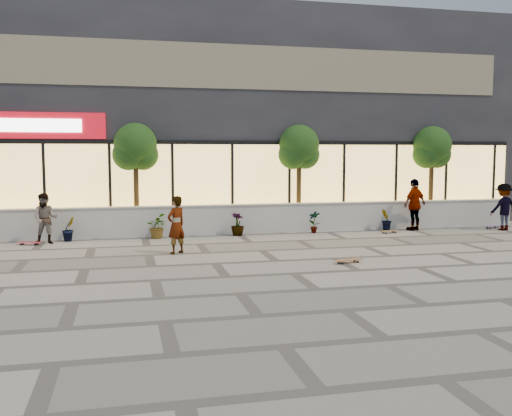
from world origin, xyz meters
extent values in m
plane|color=#A49A8E|center=(0.00, 0.00, 0.00)|extent=(80.00, 80.00, 0.00)
cube|color=silver|center=(0.00, 7.00, 0.50)|extent=(22.00, 0.35, 1.00)
cube|color=#B2AFA8|center=(0.00, 7.00, 1.02)|extent=(22.00, 0.42, 0.04)
cube|color=#232227|center=(0.00, 12.50, 4.25)|extent=(24.00, 9.00, 8.50)
cube|color=#FBC964|center=(0.00, 7.98, 1.70)|extent=(23.04, 0.05, 3.00)
cube|color=black|center=(0.00, 7.95, 3.25)|extent=(23.04, 0.08, 0.15)
cube|color=red|center=(-7.00, 7.93, 3.80)|extent=(5.00, 0.10, 0.90)
cube|color=white|center=(-7.00, 7.86, 3.80)|extent=(3.40, 0.06, 0.45)
cube|color=brown|center=(0.00, 7.98, 6.00)|extent=(21.60, 0.05, 1.60)
imported|color=#143611|center=(-5.70, 6.45, 0.41)|extent=(0.57, 0.57, 0.81)
imported|color=#143611|center=(-2.90, 6.45, 0.41)|extent=(0.68, 0.77, 0.81)
imported|color=#143611|center=(-0.10, 6.45, 0.41)|extent=(0.64, 0.64, 0.81)
imported|color=#143611|center=(2.70, 6.45, 0.41)|extent=(0.46, 0.35, 0.81)
imported|color=#143611|center=(5.50, 6.45, 0.41)|extent=(0.55, 0.57, 0.81)
cylinder|color=#402D17|center=(-3.50, 7.70, 1.62)|extent=(0.18, 0.18, 3.24)
sphere|color=#143611|center=(-3.50, 7.70, 3.17)|extent=(1.50, 1.50, 1.50)
sphere|color=#143611|center=(-3.75, 7.65, 2.81)|extent=(1.10, 1.10, 1.10)
sphere|color=#143611|center=(-3.25, 7.75, 2.81)|extent=(1.10, 1.10, 1.10)
cylinder|color=#402D17|center=(2.50, 7.70, 1.62)|extent=(0.18, 0.18, 3.24)
sphere|color=#143611|center=(2.50, 7.70, 3.17)|extent=(1.50, 1.50, 1.50)
sphere|color=#143611|center=(2.25, 7.65, 2.81)|extent=(1.10, 1.10, 1.10)
sphere|color=#143611|center=(2.75, 7.75, 2.81)|extent=(1.10, 1.10, 1.10)
cylinder|color=#402D17|center=(8.00, 7.70, 1.62)|extent=(0.18, 0.18, 3.24)
sphere|color=#143611|center=(8.00, 7.70, 3.17)|extent=(1.50, 1.50, 1.50)
sphere|color=#143611|center=(7.75, 7.65, 2.81)|extent=(1.10, 1.10, 1.10)
sphere|color=#143611|center=(8.25, 7.75, 2.81)|extent=(1.10, 1.10, 1.10)
imported|color=silver|center=(-2.48, 3.36, 0.83)|extent=(0.72, 0.67, 1.65)
imported|color=#989362|center=(-6.35, 6.03, 0.80)|extent=(0.84, 0.69, 1.61)
imported|color=silver|center=(6.55, 6.30, 0.96)|extent=(1.22, 0.88, 1.92)
imported|color=#993E1B|center=(9.80, 5.62, 0.87)|extent=(1.18, 0.76, 1.74)
cube|color=brown|center=(1.76, 0.92, 0.09)|extent=(0.84, 0.39, 0.02)
cylinder|color=black|center=(1.99, 1.05, 0.03)|extent=(0.06, 0.04, 0.06)
cylinder|color=black|center=(2.02, 0.91, 0.03)|extent=(0.06, 0.04, 0.06)
cylinder|color=black|center=(1.50, 0.93, 0.03)|extent=(0.06, 0.04, 0.06)
cylinder|color=black|center=(1.54, 0.79, 0.03)|extent=(0.06, 0.04, 0.06)
cube|color=red|center=(-6.84, 5.90, 0.08)|extent=(0.78, 0.41, 0.02)
cylinder|color=black|center=(-6.60, 5.89, 0.03)|extent=(0.06, 0.04, 0.05)
cylinder|color=black|center=(-6.64, 5.76, 0.03)|extent=(0.06, 0.04, 0.05)
cylinder|color=black|center=(-7.04, 6.03, 0.03)|extent=(0.06, 0.04, 0.05)
cylinder|color=black|center=(-7.08, 5.90, 0.03)|extent=(0.06, 0.04, 0.05)
cube|color=brown|center=(5.33, 5.84, 0.08)|extent=(0.78, 0.38, 0.02)
cylinder|color=black|center=(5.54, 5.97, 0.03)|extent=(0.06, 0.04, 0.05)
cylinder|color=black|center=(5.57, 5.84, 0.03)|extent=(0.06, 0.04, 0.05)
cylinder|color=black|center=(5.09, 5.85, 0.03)|extent=(0.06, 0.04, 0.05)
cylinder|color=black|center=(5.12, 5.72, 0.03)|extent=(0.06, 0.04, 0.05)
cube|color=#66569F|center=(9.80, 6.20, 0.08)|extent=(0.80, 0.43, 0.02)
cylinder|color=black|center=(10.00, 6.34, 0.03)|extent=(0.06, 0.05, 0.06)
cylinder|color=black|center=(10.05, 6.21, 0.03)|extent=(0.06, 0.05, 0.06)
cylinder|color=black|center=(9.55, 6.19, 0.03)|extent=(0.06, 0.05, 0.06)
cylinder|color=black|center=(9.60, 6.06, 0.03)|extent=(0.06, 0.05, 0.06)
camera|label=1|loc=(-3.87, -12.82, 2.87)|focal=40.00mm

